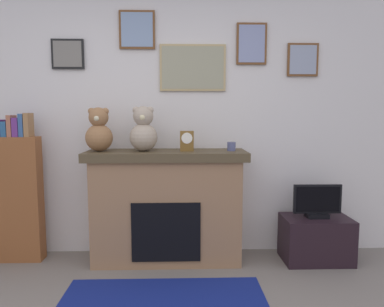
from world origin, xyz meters
TOP-DOWN VIEW (x-y plane):
  - back_wall at (0.00, 2.00)m, footprint 5.20×0.15m
  - fireplace at (0.10, 1.71)m, footprint 1.48×0.52m
  - bookshelf at (-1.29, 1.74)m, footprint 0.40×0.16m
  - tv_stand at (1.51, 1.64)m, footprint 0.62×0.40m
  - television at (1.51, 1.64)m, footprint 0.45×0.14m
  - candle_jar at (0.70, 1.69)m, footprint 0.08×0.08m
  - mantel_clock at (0.29, 1.69)m, footprint 0.13×0.09m
  - teddy_bear_tan at (-0.52, 1.69)m, footprint 0.25×0.25m
  - teddy_bear_cream at (-0.11, 1.69)m, footprint 0.26×0.26m

SIDE VIEW (x-z plane):
  - tv_stand at x=1.51m, z-range 0.00..0.42m
  - fireplace at x=0.10m, z-range 0.01..1.06m
  - television at x=1.51m, z-range 0.41..0.72m
  - bookshelf at x=-1.29m, z-range -0.05..1.35m
  - candle_jar at x=0.70m, z-range 1.05..1.13m
  - mantel_clock at x=0.29m, z-range 1.05..1.24m
  - teddy_bear_tan at x=-0.52m, z-range 1.03..1.43m
  - teddy_bear_cream at x=-0.11m, z-range 1.03..1.45m
  - back_wall at x=0.00m, z-range 0.01..2.61m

